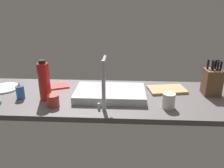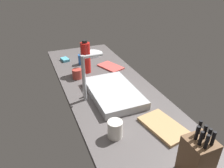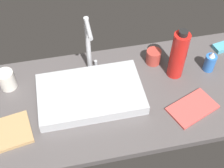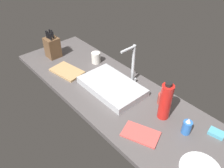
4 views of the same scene
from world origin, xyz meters
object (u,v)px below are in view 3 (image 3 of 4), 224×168
object	(u,v)px
coffee_mug	(7,80)
dish_towel	(192,108)
sink_basin	(90,94)
water_bottle	(178,55)
dish_sponge	(222,47)
faucet	(89,42)
ceramic_cup	(153,57)
soap_bottle	(210,62)

from	to	relation	value
coffee_mug	dish_towel	bearing A→B (deg)	-20.49
sink_basin	water_bottle	bearing A→B (deg)	8.36
water_bottle	dish_sponge	size ratio (longest dim) A/B	3.07
water_bottle	faucet	bearing A→B (deg)	164.21
water_bottle	coffee_mug	size ratio (longest dim) A/B	2.85
ceramic_cup	faucet	bearing A→B (deg)	177.34
sink_basin	soap_bottle	xyz separation A→B (cm)	(61.39, 5.84, 2.38)
coffee_mug	dish_sponge	xyz separation A→B (cm)	(112.38, 3.55, -3.64)
dish_sponge	soap_bottle	bearing A→B (deg)	-136.83
ceramic_cup	dish_sponge	xyz separation A→B (cm)	(39.32, 1.88, -2.63)
dish_towel	ceramic_cup	bearing A→B (deg)	105.92
sink_basin	water_bottle	size ratio (longest dim) A/B	1.76
dish_towel	coffee_mug	world-z (taller)	coffee_mug
sink_basin	dish_towel	xyz separation A→B (cm)	(44.59, -16.01, -2.03)
faucet	dish_towel	xyz separation A→B (cm)	(41.73, -33.93, -17.70)
faucet	water_bottle	xyz separation A→B (cm)	(40.73, -11.52, -5.24)
faucet	dish_sponge	size ratio (longest dim) A/B	3.50
water_bottle	dish_towel	bearing A→B (deg)	-87.44
faucet	water_bottle	size ratio (longest dim) A/B	1.14
sink_basin	ceramic_cup	world-z (taller)	ceramic_cup
sink_basin	ceramic_cup	distance (cm)	38.98
ceramic_cup	water_bottle	bearing A→B (deg)	-50.51
soap_bottle	dish_sponge	size ratio (longest dim) A/B	1.31
soap_bottle	ceramic_cup	size ratio (longest dim) A/B	1.54
sink_basin	coffee_mug	distance (cm)	40.56
faucet	ceramic_cup	xyz separation A→B (cm)	(32.48, -1.51, -14.47)
sink_basin	water_bottle	distance (cm)	45.27
soap_bottle	dish_towel	bearing A→B (deg)	-127.55
faucet	dish_sponge	xyz separation A→B (cm)	(71.80, 0.37, -17.10)
faucet	dish_sponge	distance (cm)	73.81
faucet	coffee_mug	distance (cm)	42.87
sink_basin	ceramic_cup	xyz separation A→B (cm)	(35.34, 16.41, 1.20)
water_bottle	ceramic_cup	bearing A→B (deg)	129.49
soap_bottle	coffee_mug	xyz separation A→B (cm)	(-99.11, 8.91, -0.17)
sink_basin	dish_sponge	size ratio (longest dim) A/B	5.39
soap_bottle	dish_towel	size ratio (longest dim) A/B	0.54
water_bottle	dish_sponge	world-z (taller)	water_bottle
faucet	water_bottle	distance (cm)	42.65
dish_sponge	sink_basin	bearing A→B (deg)	-166.23
faucet	dish_towel	size ratio (longest dim) A/B	1.44
soap_bottle	coffee_mug	bearing A→B (deg)	174.87
soap_bottle	ceramic_cup	distance (cm)	28.14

